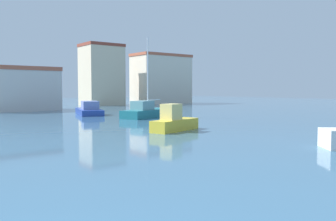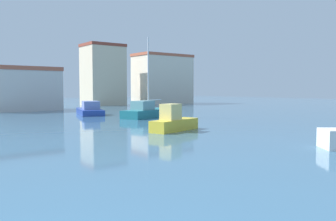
% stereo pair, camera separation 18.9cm
% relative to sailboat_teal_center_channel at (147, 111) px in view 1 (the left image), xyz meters
% --- Properties ---
extents(water, '(160.00, 160.00, 0.00)m').
position_rel_sailboat_teal_center_channel_xyz_m(water, '(-3.80, -4.31, -0.57)').
color(water, '#38607F').
rests_on(water, ground).
extents(sailboat_teal_center_channel, '(6.66, 4.28, 7.71)m').
position_rel_sailboat_teal_center_channel_xyz_m(sailboat_teal_center_channel, '(0.00, 0.00, 0.00)').
color(sailboat_teal_center_channel, '#1E707A').
rests_on(sailboat_teal_center_channel, water).
extents(motorboat_yellow_far_left, '(4.18, 2.34, 1.78)m').
position_rel_sailboat_teal_center_channel_xyz_m(motorboat_yellow_far_left, '(-4.77, -10.22, 0.02)').
color(motorboat_yellow_far_left, gold).
rests_on(motorboat_yellow_far_left, water).
extents(motorboat_blue_distant_east, '(4.15, 7.12, 1.46)m').
position_rel_sailboat_teal_center_channel_xyz_m(motorboat_blue_distant_east, '(-2.70, 7.07, -0.08)').
color(motorboat_blue_distant_east, '#233D93').
rests_on(motorboat_blue_distant_east, water).
extents(yacht_club, '(8.81, 6.12, 5.51)m').
position_rel_sailboat_teal_center_channel_xyz_m(yacht_club, '(-6.67, 18.73, 2.19)').
color(yacht_club, beige).
rests_on(yacht_club, ground).
extents(warehouse_block, '(6.39, 5.30, 10.28)m').
position_rel_sailboat_teal_center_channel_xyz_m(warehouse_block, '(8.54, 26.18, 4.57)').
color(warehouse_block, beige).
rests_on(warehouse_block, ground).
extents(waterfront_apartments, '(10.68, 5.78, 9.18)m').
position_rel_sailboat_teal_center_channel_xyz_m(waterfront_apartments, '(20.35, 25.21, 4.03)').
color(waterfront_apartments, beige).
rests_on(waterfront_apartments, ground).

